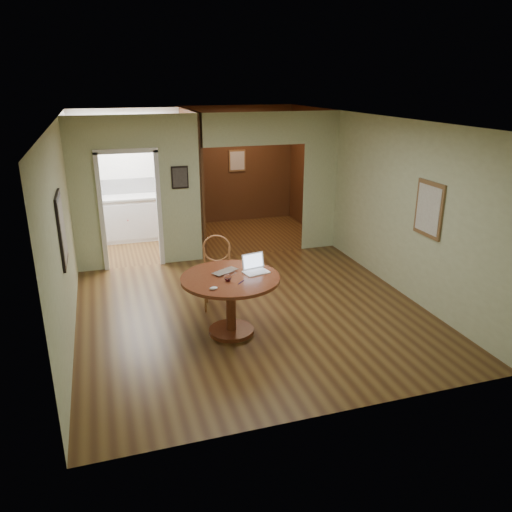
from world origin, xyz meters
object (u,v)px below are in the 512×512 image
object	(u,v)px
closed_laptop	(228,273)
dining_table	(231,292)
chair	(217,268)
open_laptop	(255,267)

from	to	relation	value
closed_laptop	dining_table	bearing A→B (deg)	-118.15
dining_table	chair	world-z (taller)	chair
open_laptop	closed_laptop	xyz separation A→B (m)	(-0.37, 0.01, -0.05)
dining_table	chair	bearing A→B (deg)	88.48
chair	open_laptop	distance (m)	0.91
closed_laptop	chair	bearing A→B (deg)	58.72
chair	open_laptop	world-z (taller)	chair
dining_table	closed_laptop	size ratio (longest dim) A/B	3.54
chair	open_laptop	xyz separation A→B (m)	(0.34, -0.80, 0.27)
open_laptop	closed_laptop	size ratio (longest dim) A/B	0.99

